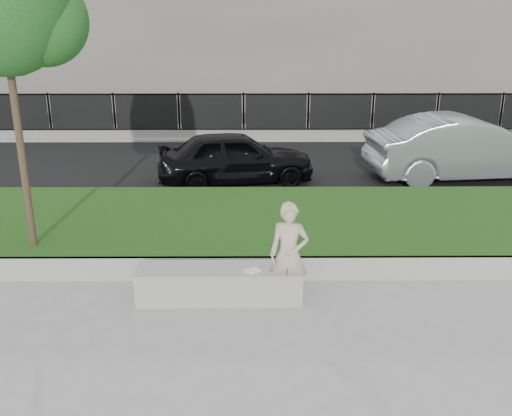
{
  "coord_description": "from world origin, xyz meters",
  "views": [
    {
      "loc": [
        -0.3,
        -7.4,
        4.1
      ],
      "look_at": [
        -0.25,
        1.2,
        1.18
      ],
      "focal_mm": 40.0,
      "sensor_mm": 36.0,
      "label": 1
    }
  ],
  "objects_px": {
    "stone_bench": "(220,283)",
    "car_silver": "(466,148)",
    "man": "(289,255)",
    "book": "(252,270)",
    "car_dark": "(236,157)"
  },
  "relations": [
    {
      "from": "car_dark",
      "to": "stone_bench",
      "type": "bearing_deg",
      "value": 169.42
    },
    {
      "from": "man",
      "to": "book",
      "type": "height_order",
      "value": "man"
    },
    {
      "from": "car_silver",
      "to": "man",
      "type": "bearing_deg",
      "value": 136.65
    },
    {
      "from": "book",
      "to": "car_dark",
      "type": "distance_m",
      "value": 6.32
    },
    {
      "from": "car_dark",
      "to": "car_silver",
      "type": "height_order",
      "value": "car_silver"
    },
    {
      "from": "book",
      "to": "stone_bench",
      "type": "bearing_deg",
      "value": 134.43
    },
    {
      "from": "man",
      "to": "car_dark",
      "type": "height_order",
      "value": "man"
    },
    {
      "from": "stone_bench",
      "to": "man",
      "type": "xyz_separation_m",
      "value": [
        1.03,
        -0.15,
        0.53
      ]
    },
    {
      "from": "stone_bench",
      "to": "book",
      "type": "relative_size",
      "value": 11.52
    },
    {
      "from": "book",
      "to": "car_silver",
      "type": "bearing_deg",
      "value": 17.55
    },
    {
      "from": "car_dark",
      "to": "car_silver",
      "type": "bearing_deg",
      "value": -96.95
    },
    {
      "from": "stone_bench",
      "to": "car_silver",
      "type": "bearing_deg",
      "value": 47.4
    },
    {
      "from": "book",
      "to": "car_dark",
      "type": "height_order",
      "value": "car_dark"
    },
    {
      "from": "stone_bench",
      "to": "car_silver",
      "type": "height_order",
      "value": "car_silver"
    },
    {
      "from": "man",
      "to": "car_silver",
      "type": "bearing_deg",
      "value": 62.78
    }
  ]
}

